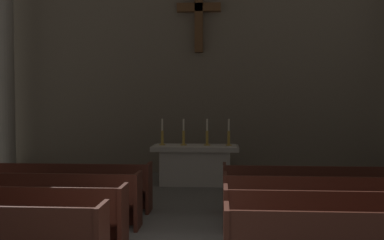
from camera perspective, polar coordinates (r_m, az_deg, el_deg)
pew_left_row_2 at (r=7.15m, az=-22.51°, el=-11.29°), size 3.47×0.50×0.95m
pew_left_row_3 at (r=8.16m, az=-18.93°, el=-9.52°), size 3.47×0.50×0.95m
pew_left_row_4 at (r=9.19m, az=-16.17°, el=-8.12°), size 3.47×0.50×0.95m
pew_right_row_2 at (r=6.68m, az=19.43°, el=-12.22°), size 3.47×0.50×0.95m
pew_right_row_3 at (r=7.74m, az=17.14°, el=-10.14°), size 3.47×0.50×0.95m
pew_right_row_4 at (r=8.83m, az=15.43°, el=-8.55°), size 3.47×0.50×0.95m
altar at (r=11.48m, az=0.42°, el=-5.61°), size 2.20×0.90×1.01m
candlestick_outer_left at (r=11.49m, az=-3.82°, el=-2.13°), size 0.16×0.16×0.68m
candlestick_inner_left at (r=11.43m, az=-1.08°, el=-2.15°), size 0.16×0.16×0.68m
candlestick_inner_right at (r=11.39m, az=1.93°, el=-2.17°), size 0.16×0.16×0.68m
candlestick_outer_right at (r=11.39m, az=4.70°, el=-2.17°), size 0.16×0.16×0.68m
apse_with_cross at (r=13.47m, az=0.93°, el=10.98°), size 12.10×0.49×8.27m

